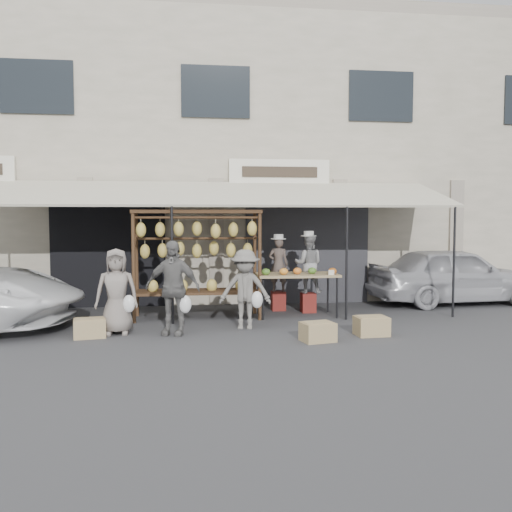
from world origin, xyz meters
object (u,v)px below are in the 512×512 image
Objects in this scene: customer_left at (116,292)px; customer_mid at (173,288)px; banana_rack at (197,243)px; sedan at (454,275)px; customer_right at (245,289)px; crate_far at (90,328)px; produce_table at (297,275)px; crate_near_b at (371,326)px; vendor_right at (308,264)px; vendor_left at (278,265)px; crate_near_a at (318,332)px.

customer_mid is (0.99, -0.18, 0.07)m from customer_left.
banana_rack is 0.64× the size of sedan.
crate_far is at bearing -161.10° from customer_right.
produce_table is at bearing 102.07° from sedan.
crate_far is (-4.92, 0.48, -0.01)m from crate_near_b.
vendor_right reaches higher than customer_right.
vendor_left is 4.52m from crate_far.
vendor_left reaches higher than produce_table.
customer_right is 2.79× the size of crate_near_a.
banana_rack is at bearing 136.19° from customer_right.
vendor_left is at bearing 112.35° from crate_near_b.
crate_near_a is at bearing -12.09° from crate_far.
sedan is (8.09, 2.79, 0.53)m from crate_far.
vendor_left reaches higher than sedan.
crate_near_b is at bearing 125.90° from vendor_left.
crate_near_b is (2.15, -0.89, -0.58)m from customer_right.
customer_mid is (-2.30, -2.36, -0.19)m from vendor_left.
sedan is at bearing -161.27° from vendor_left.
customer_left is at bearing 171.12° from crate_near_b.
customer_left is 0.91× the size of customer_mid.
customer_left reaches higher than crate_near_b.
vendor_right is (0.35, 0.47, 0.20)m from produce_table.
customer_left is 0.38× the size of sedan.
vendor_left is at bearing 32.72° from crate_far.
crate_near_b is 0.14× the size of sedan.
crate_near_a is 5.59m from sedan.
vendor_right is at bearing 51.67° from customer_mid.
crate_near_a is 0.99× the size of crate_far.
vendor_right reaches higher than customer_left.
customer_right is at bearing -136.23° from produce_table.
crate_far reaches higher than crate_near_a.
banana_rack is 6.35m from sedan.
crate_near_b is 4.58m from sedan.
customer_right is at bearing 131.40° from crate_near_a.
vendor_left is 3.96m from customer_left.
customer_right is at bearing 32.58° from customer_mid.
sedan is at bearing 19.07° from crate_far.
customer_mid is 7.20m from sedan.
crate_near_b is (4.48, -0.70, -0.60)m from customer_left.
produce_table is at bearing -0.27° from banana_rack.
vendor_right is 2.75m from crate_near_b.
crate_near_a is at bearing 126.32° from sedan.
vendor_left is at bearing 62.64° from customer_mid.
crate_near_a is (3.42, -1.05, -0.61)m from customer_left.
customer_left is at bearing 162.94° from crate_near_a.
banana_rack is at bearing 37.11° from vendor_left.
sedan is (6.18, 1.19, -0.87)m from banana_rack.
vendor_right is (0.61, -0.34, 0.04)m from vendor_left.
customer_left reaches higher than crate_near_a.
crate_near_b is (3.01, -2.08, -1.40)m from banana_rack.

